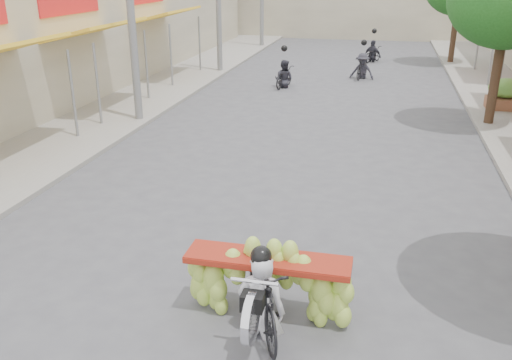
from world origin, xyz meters
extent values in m
cube|color=gray|center=(-7.00, 15.00, 0.06)|extent=(4.00, 60.00, 0.12)
cylinder|color=slate|center=(-6.30, 9.80, 1.27)|extent=(0.08, 0.08, 2.55)
cube|color=yellow|center=(-7.12, 13.00, 2.75)|extent=(1.77, 4.00, 0.53)
cylinder|color=slate|center=(-6.30, 11.20, 1.27)|extent=(0.08, 0.08, 2.55)
cylinder|color=slate|center=(-6.30, 14.80, 1.27)|extent=(0.08, 0.08, 2.55)
cube|color=red|center=(-8.00, 13.00, 3.60)|extent=(0.10, 3.50, 0.80)
cube|color=yellow|center=(-7.12, 19.00, 2.75)|extent=(1.77, 4.00, 0.53)
cylinder|color=slate|center=(-6.30, 17.20, 1.27)|extent=(0.08, 0.08, 2.55)
cylinder|color=slate|center=(-6.30, 20.80, 1.27)|extent=(0.08, 0.08, 2.55)
cylinder|color=slate|center=(6.30, 17.90, 1.27)|extent=(0.08, 0.08, 2.55)
cube|color=red|center=(7.12, 22.00, 2.75)|extent=(1.77, 4.20, 0.53)
cylinder|color=slate|center=(6.30, 20.10, 1.27)|extent=(0.08, 0.08, 2.55)
cylinder|color=slate|center=(6.30, 23.90, 1.27)|extent=(0.08, 0.08, 2.55)
cylinder|color=#3A2719|center=(5.40, 14.00, 1.60)|extent=(0.28, 0.28, 3.20)
cylinder|color=#3A2719|center=(5.40, 26.00, 1.60)|extent=(0.28, 0.28, 3.20)
cube|color=brown|center=(6.20, 16.00, 0.37)|extent=(1.20, 0.80, 0.50)
ellipsoid|color=#63A73E|center=(6.20, 16.00, 0.95)|extent=(1.20, 0.88, 0.66)
imported|color=black|center=(0.74, 2.47, 0.55)|extent=(1.22, 1.92, 1.09)
cylinder|color=silver|center=(0.74, 1.82, 0.62)|extent=(0.10, 0.66, 0.66)
cube|color=black|center=(0.74, 1.92, 0.80)|extent=(0.28, 0.22, 0.22)
cylinder|color=silver|center=(0.74, 2.02, 1.02)|extent=(0.60, 0.05, 0.05)
cube|color=maroon|center=(0.74, 2.82, 0.88)|extent=(2.28, 0.55, 0.10)
imported|color=silver|center=(0.74, 2.42, 1.20)|extent=(0.65, 0.48, 1.80)
sphere|color=black|center=(0.74, 2.39, 2.07)|extent=(0.28, 0.28, 0.28)
imported|color=white|center=(6.04, 16.49, 1.04)|extent=(1.04, 0.83, 1.84)
imported|color=black|center=(-1.88, 18.37, 0.42)|extent=(0.84, 1.57, 0.84)
imported|color=#2C2B34|center=(-1.88, 18.37, 1.12)|extent=(0.87, 0.63, 1.65)
sphere|color=black|center=(-1.88, 18.37, 1.58)|extent=(0.26, 0.26, 0.26)
imported|color=black|center=(1.17, 20.96, 0.49)|extent=(0.82, 1.74, 0.99)
imported|color=#2C2B34|center=(1.17, 20.96, 1.12)|extent=(1.15, 0.76, 1.65)
sphere|color=black|center=(1.17, 20.96, 1.58)|extent=(0.26, 0.26, 0.26)
imported|color=black|center=(1.48, 25.75, 0.40)|extent=(1.13, 1.51, 0.80)
imported|color=#2C2B34|center=(1.48, 25.75, 1.12)|extent=(1.11, 0.93, 1.65)
sphere|color=black|center=(1.48, 25.75, 1.58)|extent=(0.26, 0.26, 0.26)
camera|label=1|loc=(2.06, -3.55, 4.62)|focal=38.00mm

